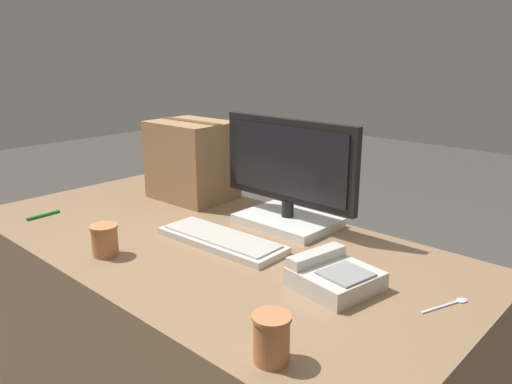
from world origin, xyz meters
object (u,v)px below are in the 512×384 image
at_px(monitor, 288,182).
at_px(keyboard, 221,240).
at_px(paper_cup_left, 105,240).
at_px(spoon, 452,303).
at_px(desk_phone, 333,276).
at_px(pen_marker, 43,215).
at_px(paper_cup_right, 271,338).
at_px(cardboard_box, 192,160).

xyz_separation_m(monitor, keyboard, (-0.05, -0.29, -0.15)).
distance_m(paper_cup_left, spoon, 1.01).
height_order(desk_phone, paper_cup_left, paper_cup_left).
xyz_separation_m(paper_cup_left, pen_marker, (-0.50, 0.03, -0.04)).
bearing_deg(keyboard, paper_cup_left, -124.31).
relative_size(desk_phone, paper_cup_right, 2.18).
xyz_separation_m(keyboard, paper_cup_right, (0.54, -0.37, 0.04)).
bearing_deg(spoon, cardboard_box, 102.24).
height_order(paper_cup_right, pen_marker, paper_cup_right).
bearing_deg(paper_cup_right, pen_marker, 175.52).
relative_size(paper_cup_right, cardboard_box, 0.31).
bearing_deg(keyboard, desk_phone, -3.55).
distance_m(keyboard, pen_marker, 0.75).
bearing_deg(paper_cup_left, pen_marker, 176.04).
bearing_deg(keyboard, paper_cup_right, -36.62).
distance_m(desk_phone, spoon, 0.30).
distance_m(paper_cup_right, spoon, 0.52).
distance_m(paper_cup_left, paper_cup_right, 0.74).
bearing_deg(monitor, spoon, -14.25).
bearing_deg(spoon, monitor, 95.90).
relative_size(keyboard, pen_marker, 3.54).
relative_size(monitor, spoon, 3.73).
relative_size(monitor, paper_cup_right, 5.36).
xyz_separation_m(keyboard, paper_cup_left, (-0.19, -0.31, 0.04)).
bearing_deg(paper_cup_right, keyboard, 145.57).
distance_m(desk_phone, paper_cup_left, 0.71).
relative_size(keyboard, spoon, 3.07).
xyz_separation_m(keyboard, desk_phone, (0.45, -0.01, 0.02)).
height_order(desk_phone, spoon, desk_phone).
bearing_deg(pen_marker, monitor, 124.02).
bearing_deg(pen_marker, paper_cup_right, 82.40).
height_order(monitor, cardboard_box, monitor).
bearing_deg(paper_cup_right, paper_cup_left, 175.16).
distance_m(monitor, paper_cup_right, 0.83).
height_order(monitor, spoon, monitor).
height_order(desk_phone, pen_marker, desk_phone).
bearing_deg(monitor, paper_cup_right, -52.97).
distance_m(paper_cup_left, pen_marker, 0.50).
xyz_separation_m(desk_phone, pen_marker, (-1.14, -0.26, -0.03)).
relative_size(keyboard, cardboard_box, 1.37).
xyz_separation_m(paper_cup_left, cardboard_box, (-0.28, 0.59, 0.11)).
xyz_separation_m(spoon, pen_marker, (-1.42, -0.39, 0.00)).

